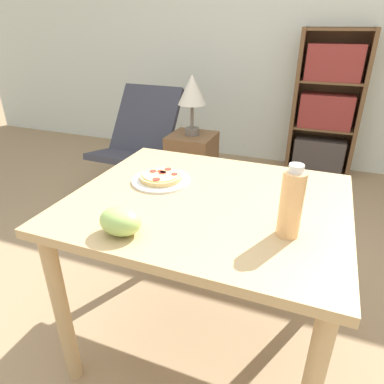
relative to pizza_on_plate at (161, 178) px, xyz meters
name	(u,v)px	position (x,y,z in m)	size (l,w,h in m)	color
ground_plane	(194,341)	(0.19, -0.11, -0.78)	(14.00, 14.00, 0.00)	#9E7F5B
wall_back	(292,32)	(0.19, 2.51, 0.52)	(8.00, 0.05, 2.60)	silver
dining_table	(207,223)	(0.24, -0.08, -0.13)	(1.05, 0.88, 0.77)	tan
pizza_on_plate	(161,178)	(0.00, 0.00, 0.00)	(0.25, 0.25, 0.04)	white
grape_bunch	(121,221)	(0.06, -0.41, 0.03)	(0.14, 0.11, 0.09)	#A8CC66
drink_bottle	(291,203)	(0.56, -0.22, 0.10)	(0.07, 0.07, 0.24)	#EFB270
lounge_chair_near	(138,160)	(-0.87, 1.29, -0.50)	(0.59, 0.77, 0.88)	black
bookshelf	(326,109)	(0.61, 2.34, -0.14)	(0.62, 0.29, 1.35)	brown
side_table	(192,171)	(-0.32, 1.18, -0.48)	(0.34, 0.34, 0.61)	brown
table_lamp	(192,93)	(-0.32, 1.18, 0.14)	(0.21, 0.21, 0.45)	#665B51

